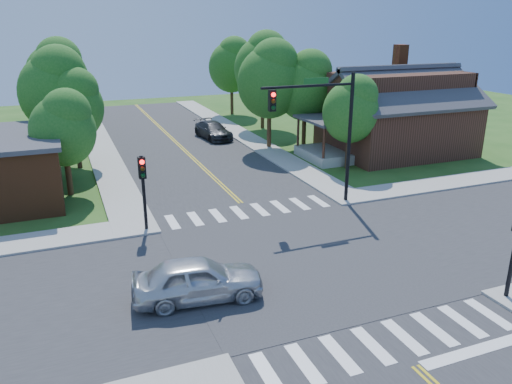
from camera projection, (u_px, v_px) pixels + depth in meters
name	position (u px, v px, depth m)	size (l,w,h in m)	color
ground	(301.00, 260.00, 21.36)	(100.00, 100.00, 0.00)	#265319
road_ns	(301.00, 260.00, 21.35)	(10.00, 90.00, 0.04)	#2D2D30
road_ew	(301.00, 260.00, 21.35)	(90.00, 10.00, 0.04)	#2D2D30
intersection_patch	(301.00, 260.00, 21.36)	(10.20, 10.20, 0.06)	#2D2D30
sidewalk_ne	(388.00, 145.00, 40.77)	(40.00, 40.00, 0.14)	#9E9B93
crosswalk_north	(249.00, 211.00, 26.79)	(8.85, 2.00, 0.01)	white
crosswalk_south	(389.00, 341.00, 15.90)	(8.85, 2.00, 0.01)	white
centerline	(301.00, 259.00, 21.34)	(0.30, 90.00, 0.01)	gold
stop_bar	(482.00, 350.00, 15.56)	(4.60, 0.45, 0.09)	white
signal_mast_ne	(323.00, 119.00, 26.06)	(5.30, 0.42, 7.20)	black
signal_pole_nw	(143.00, 179.00, 23.44)	(0.34, 0.42, 3.80)	black
house_ne	(396.00, 109.00, 38.07)	(13.05, 8.80, 7.11)	#321B11
tree_e_a	(352.00, 108.00, 33.33)	(3.80, 3.61, 6.46)	#382314
tree_e_b	(307.00, 84.00, 38.80)	(4.56, 4.33, 7.75)	#382314
tree_e_c	(264.00, 65.00, 45.90)	(5.31, 5.04, 9.02)	#382314
tree_e_d	(232.00, 63.00, 53.23)	(4.86, 4.62, 8.27)	#382314
tree_w_a	(64.00, 126.00, 28.16)	(3.67, 3.48, 6.23)	#382314
tree_w_b	(57.00, 88.00, 33.76)	(4.88, 4.64, 8.30)	#382314
tree_w_c	(58.00, 73.00, 41.48)	(5.04, 4.79, 8.57)	#382314
tree_w_d	(51.00, 73.00, 49.42)	(4.33, 4.12, 7.37)	#382314
tree_house	(271.00, 77.00, 38.39)	(5.04, 4.78, 8.56)	#382314
tree_bldg	(74.00, 103.00, 33.38)	(4.05, 3.85, 6.89)	#382314
car_silver	(198.00, 280.00, 18.10)	(4.93, 2.45, 1.62)	silver
car_dgrey	(213.00, 131.00, 43.18)	(2.58, 5.13, 1.43)	#292B2E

